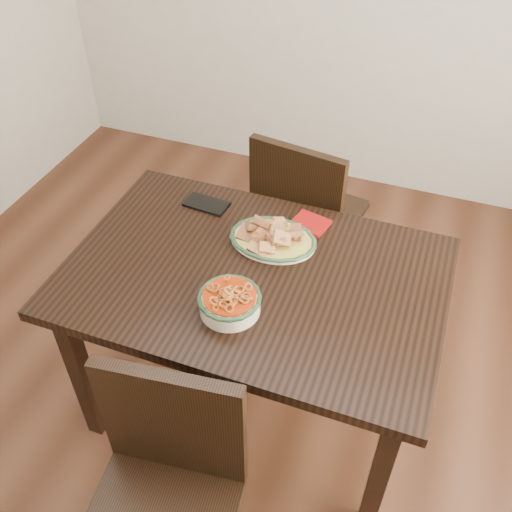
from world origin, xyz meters
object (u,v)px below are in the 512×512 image
(smartphone, at_px, (206,204))
(chair_near, at_px, (166,487))
(chair_far, at_px, (304,212))
(fish_plate, at_px, (273,232))
(dining_table, at_px, (254,292))
(noodle_bowl, at_px, (230,300))

(smartphone, bearing_deg, chair_near, -69.23)
(chair_far, relative_size, fish_plate, 2.90)
(dining_table, height_order, chair_far, chair_far)
(noodle_bowl, relative_size, smartphone, 1.21)
(fish_plate, distance_m, noodle_bowl, 0.35)
(dining_table, bearing_deg, smartphone, 136.46)
(noodle_bowl, xyz_separation_m, smartphone, (-0.29, 0.47, -0.04))
(chair_near, relative_size, noodle_bowl, 4.43)
(fish_plate, xyz_separation_m, noodle_bowl, (-0.02, -0.35, -0.00))
(noodle_bowl, bearing_deg, smartphone, 121.70)
(fish_plate, bearing_deg, noodle_bowl, -93.19)
(chair_near, relative_size, smartphone, 5.34)
(dining_table, height_order, noodle_bowl, noodle_bowl)
(chair_far, relative_size, noodle_bowl, 4.43)
(fish_plate, bearing_deg, chair_near, -91.85)
(chair_near, xyz_separation_m, smartphone, (-0.28, 0.96, 0.26))
(dining_table, relative_size, noodle_bowl, 6.31)
(dining_table, xyz_separation_m, fish_plate, (0.01, 0.17, 0.14))
(chair_far, height_order, chair_near, same)
(chair_far, bearing_deg, dining_table, 100.25)
(dining_table, xyz_separation_m, smartphone, (-0.30, 0.29, 0.10))
(chair_near, height_order, smartphone, chair_near)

